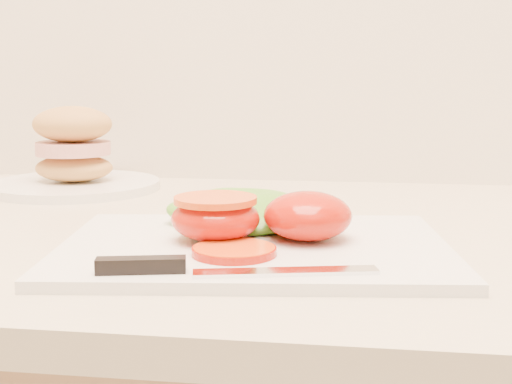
# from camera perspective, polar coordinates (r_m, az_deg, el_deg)

# --- Properties ---
(cutting_board) EXTENTS (0.38, 0.29, 0.01)m
(cutting_board) POSITION_cam_1_polar(r_m,az_deg,el_deg) (0.65, -0.13, -4.49)
(cutting_board) COLOR silver
(cutting_board) RESTS_ON counter
(tomato_half_dome) EXTENTS (0.08, 0.08, 0.05)m
(tomato_half_dome) POSITION_cam_1_polar(r_m,az_deg,el_deg) (0.66, 4.15, -1.90)
(tomato_half_dome) COLOR #B61D08
(tomato_half_dome) RESTS_ON cutting_board
(tomato_half_cut) EXTENTS (0.08, 0.08, 0.04)m
(tomato_half_cut) POSITION_cam_1_polar(r_m,az_deg,el_deg) (0.65, -3.26, -1.97)
(tomato_half_cut) COLOR #B61D08
(tomato_half_cut) RESTS_ON cutting_board
(tomato_slice_0) EXTENTS (0.07, 0.07, 0.01)m
(tomato_slice_0) POSITION_cam_1_polar(r_m,az_deg,el_deg) (0.61, -1.76, -4.72)
(tomato_slice_0) COLOR orange
(tomato_slice_0) RESTS_ON cutting_board
(lettuce_leaf_0) EXTENTS (0.16, 0.11, 0.03)m
(lettuce_leaf_0) POSITION_cam_1_polar(r_m,az_deg,el_deg) (0.72, -1.13, -1.55)
(lettuce_leaf_0) COLOR #57A22A
(lettuce_leaf_0) RESTS_ON cutting_board
(knife) EXTENTS (0.22, 0.05, 0.01)m
(knife) POSITION_cam_1_polar(r_m,az_deg,el_deg) (0.55, -4.69, -6.06)
(knife) COLOR silver
(knife) RESTS_ON cutting_board
(sandwich_plate) EXTENTS (0.24, 0.24, 0.12)m
(sandwich_plate) POSITION_cam_1_polar(r_m,az_deg,el_deg) (1.02, -14.37, 2.49)
(sandwich_plate) COLOR white
(sandwich_plate) RESTS_ON counter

